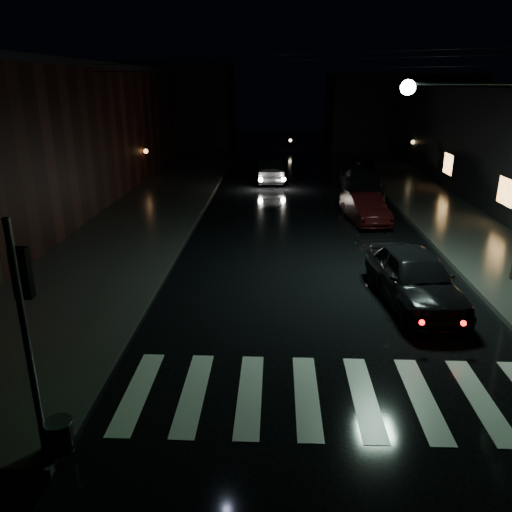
# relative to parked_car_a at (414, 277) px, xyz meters

# --- Properties ---
(ground) EXTENTS (120.00, 120.00, 0.00)m
(ground) POSITION_rel_parked_car_a_xyz_m (-5.80, -5.32, -0.81)
(ground) COLOR black
(ground) RESTS_ON ground
(sidewalk_left) EXTENTS (6.00, 44.00, 0.15)m
(sidewalk_left) POSITION_rel_parked_car_a_xyz_m (-10.80, 8.68, -0.74)
(sidewalk_left) COLOR #282826
(sidewalk_left) RESTS_ON ground
(sidewalk_right) EXTENTS (4.00, 44.00, 0.15)m
(sidewalk_right) POSITION_rel_parked_car_a_xyz_m (4.20, 8.68, -0.74)
(sidewalk_right) COLOR #282826
(sidewalk_right) RESTS_ON ground
(building_far_left) EXTENTS (14.00, 10.00, 8.00)m
(building_far_left) POSITION_rel_parked_car_a_xyz_m (-15.80, 39.68, 3.19)
(building_far_left) COLOR black
(building_far_left) RESTS_ON ground
(building_far_right) EXTENTS (14.00, 10.00, 7.00)m
(building_far_right) POSITION_rel_parked_car_a_xyz_m (8.20, 39.68, 2.69)
(building_far_right) COLOR black
(building_far_right) RESTS_ON ground
(crosswalk) EXTENTS (9.00, 3.00, 0.01)m
(crosswalk) POSITION_rel_parked_car_a_xyz_m (-2.80, -4.82, -0.81)
(crosswalk) COLOR beige
(crosswalk) RESTS_ON ground
(signal_pole_corner) EXTENTS (0.68, 0.61, 4.20)m
(signal_pole_corner) POSITION_rel_parked_car_a_xyz_m (-7.94, -6.78, 0.73)
(signal_pole_corner) COLOR slate
(signal_pole_corner) RESTS_ON ground
(parked_car_a) EXTENTS (2.43, 4.96, 1.63)m
(parked_car_a) POSITION_rel_parked_car_a_xyz_m (0.00, 0.00, 0.00)
(parked_car_a) COLOR black
(parked_car_a) RESTS_ON ground
(parked_car_b) EXTENTS (1.94, 4.27, 1.36)m
(parked_car_b) POSITION_rel_parked_car_a_xyz_m (0.07, 9.19, -0.13)
(parked_car_b) COLOR black
(parked_car_b) RESTS_ON ground
(parked_car_c) EXTENTS (2.32, 5.27, 1.51)m
(parked_car_c) POSITION_rel_parked_car_a_xyz_m (0.83, 14.80, -0.06)
(parked_car_c) COLOR black
(parked_car_c) RESTS_ON ground
(parked_car_d) EXTENTS (2.99, 5.37, 1.42)m
(parked_car_d) POSITION_rel_parked_car_a_xyz_m (1.32, 19.79, -0.10)
(parked_car_d) COLOR black
(parked_car_d) RESTS_ON ground
(oncoming_car) EXTENTS (1.98, 4.72, 1.52)m
(oncoming_car) POSITION_rel_parked_car_a_xyz_m (-4.57, 18.94, -0.06)
(oncoming_car) COLOR black
(oncoming_car) RESTS_ON ground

